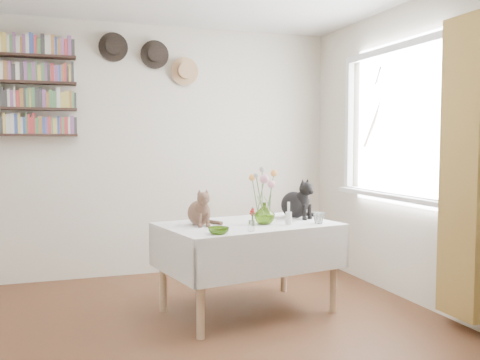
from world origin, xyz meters
name	(u,v)px	position (x,y,z in m)	size (l,w,h in m)	color
room	(195,156)	(0.00, 0.00, 1.25)	(4.08, 4.58, 2.58)	#582D1A
window	(394,135)	(1.97, 0.80, 1.40)	(0.12, 1.52, 1.32)	white
curtain	(464,169)	(1.90, -0.12, 1.15)	(0.12, 0.38, 2.10)	brown
dining_table	(248,245)	(0.61, 0.75, 0.53)	(1.45, 1.08, 0.70)	white
tabby_cat	(199,206)	(0.23, 0.80, 0.85)	(0.19, 0.24, 0.29)	brown
black_cat	(294,198)	(1.08, 0.92, 0.87)	(0.22, 0.29, 0.34)	black
flower_vase	(264,213)	(0.72, 0.68, 0.79)	(0.16, 0.16, 0.17)	#80B131
green_bowl	(219,231)	(0.25, 0.36, 0.73)	(0.15, 0.15, 0.05)	#80B131
drinking_glass	(319,218)	(1.13, 0.56, 0.75)	(0.10, 0.10, 0.09)	white
candlestick	(289,217)	(0.89, 0.60, 0.76)	(0.05, 0.05, 0.17)	white
berry_jar	(251,219)	(0.51, 0.41, 0.79)	(0.05, 0.05, 0.19)	white
porcelain_figurine	(294,213)	(1.06, 0.88, 0.75)	(0.06, 0.06, 0.11)	white
flower_bouquet	(264,180)	(0.72, 0.70, 1.04)	(0.17, 0.12, 0.39)	#4C7233
bookshelf_unit	(19,86)	(-1.10, 2.16, 1.84)	(1.00, 0.16, 0.91)	#301E17
wall_hats	(152,57)	(0.12, 2.19, 2.17)	(0.98, 0.09, 0.48)	black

